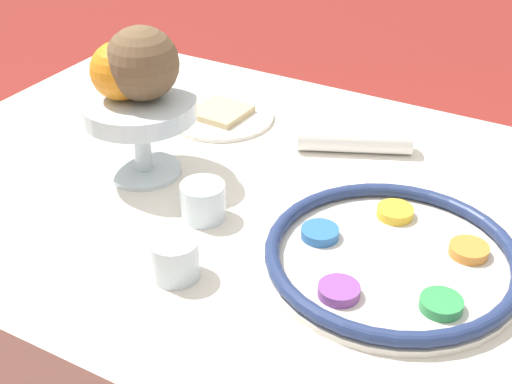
{
  "coord_description": "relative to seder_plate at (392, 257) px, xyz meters",
  "views": [
    {
      "loc": [
        -0.46,
        0.82,
        1.38
      ],
      "look_at": [
        -0.03,
        0.06,
        0.82
      ],
      "focal_mm": 50.0,
      "sensor_mm": 36.0,
      "label": 1
    }
  ],
  "objects": [
    {
      "name": "bread_plate",
      "position": [
        0.43,
        -0.26,
        -0.01
      ],
      "size": [
        0.2,
        0.2,
        0.02
      ],
      "color": "silver",
      "rests_on": "dining_table"
    },
    {
      "name": "napkin_roll",
      "position": [
        0.17,
        -0.27,
        0.01
      ],
      "size": [
        0.19,
        0.12,
        0.04
      ],
      "color": "white",
      "rests_on": "dining_table"
    },
    {
      "name": "orange_fruit",
      "position": [
        0.46,
        -0.03,
        0.16
      ],
      "size": [
        0.09,
        0.09,
        0.09
      ],
      "color": "orange",
      "rests_on": "fruit_stand"
    },
    {
      "name": "dining_table",
      "position": [
        0.25,
        -0.07,
        -0.4
      ],
      "size": [
        1.2,
        0.84,
        0.78
      ],
      "color": "silver",
      "rests_on": "ground_plane"
    },
    {
      "name": "cup_far",
      "position": [
        0.28,
        0.03,
        0.01
      ],
      "size": [
        0.07,
        0.07,
        0.06
      ],
      "color": "silver",
      "rests_on": "dining_table"
    },
    {
      "name": "coconut",
      "position": [
        0.43,
        -0.04,
        0.17
      ],
      "size": [
        0.11,
        0.11,
        0.11
      ],
      "color": "brown",
      "rests_on": "fruit_stand"
    },
    {
      "name": "seder_plate",
      "position": [
        0.0,
        0.0,
        0.0
      ],
      "size": [
        0.34,
        0.34,
        0.03
      ],
      "color": "silver",
      "rests_on": "dining_table"
    },
    {
      "name": "cup_mid",
      "position": [
        0.24,
        0.16,
        0.01
      ],
      "size": [
        0.07,
        0.07,
        0.06
      ],
      "color": "silver",
      "rests_on": "dining_table"
    },
    {
      "name": "spoon",
      "position": [
        0.18,
        -0.31,
        -0.01
      ],
      "size": [
        0.18,
        0.03,
        0.01
      ],
      "color": "silver",
      "rests_on": "dining_table"
    },
    {
      "name": "fruit_stand",
      "position": [
        0.44,
        -0.03,
        0.09
      ],
      "size": [
        0.18,
        0.18,
        0.13
      ],
      "color": "silver",
      "rests_on": "dining_table"
    }
  ]
}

